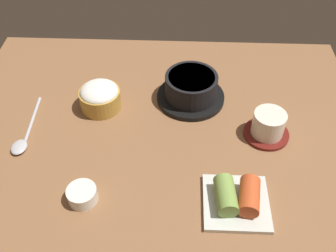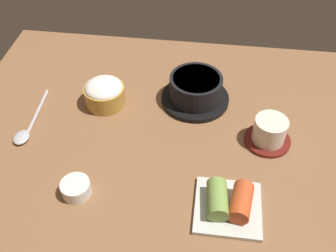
{
  "view_description": "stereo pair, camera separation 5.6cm",
  "coord_description": "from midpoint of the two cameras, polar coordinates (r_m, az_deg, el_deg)",
  "views": [
    {
      "loc": [
        4.61,
        -65.28,
        69.03
      ],
      "look_at": [
        2.0,
        -2.0,
        5.0
      ],
      "focal_mm": 41.65,
      "sensor_mm": 36.0,
      "label": 1
    },
    {
      "loc": [
        10.2,
        -64.8,
        69.03
      ],
      "look_at": [
        2.0,
        -2.0,
        5.0
      ],
      "focal_mm": 41.65,
      "sensor_mm": 36.0,
      "label": 2
    }
  ],
  "objects": [
    {
      "name": "dining_table",
      "position": [
        0.94,
        0.66,
        -0.79
      ],
      "size": [
        100.0,
        76.0,
        2.0
      ],
      "primitive_type": "cube",
      "color": "brown",
      "rests_on": "ground"
    },
    {
      "name": "stone_pot",
      "position": [
        0.99,
        5.68,
        5.24
      ],
      "size": [
        17.37,
        17.37,
        7.33
      ],
      "color": "black",
      "rests_on": "dining_table"
    },
    {
      "name": "rice_bowl",
      "position": [
        0.99,
        -7.7,
        4.82
      ],
      "size": [
        10.21,
        10.21,
        6.85
      ],
      "color": "#B78C38",
      "rests_on": "dining_table"
    },
    {
      "name": "tea_cup_with_saucer",
      "position": [
        0.92,
        16.31,
        -0.9
      ],
      "size": [
        10.66,
        10.66,
        6.66
      ],
      "color": "maroon",
      "rests_on": "dining_table"
    },
    {
      "name": "kimchi_plate",
      "position": [
        0.79,
        10.92,
        -11.13
      ],
      "size": [
        13.17,
        13.17,
        5.1
      ],
      "color": "silver",
      "rests_on": "dining_table"
    },
    {
      "name": "side_bowl_near",
      "position": [
        0.82,
        -11.42,
        -8.94
      ],
      "size": [
        6.1,
        6.1,
        3.1
      ],
      "color": "white",
      "rests_on": "dining_table"
    },
    {
      "name": "spoon",
      "position": [
        0.98,
        -18.42,
        -0.43
      ],
      "size": [
        3.6,
        19.58,
        1.35
      ],
      "color": "#B7B7BC",
      "rests_on": "dining_table"
    }
  ]
}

